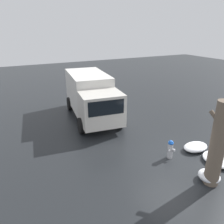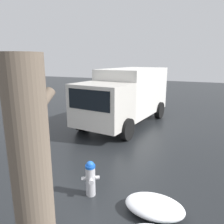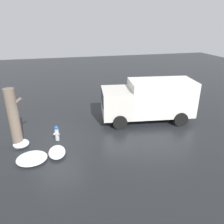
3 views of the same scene
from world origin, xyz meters
name	(u,v)px [view 3 (image 3 of 3)]	position (x,y,z in m)	size (l,w,h in m)	color
ground_plane	(58,140)	(0.00, 0.00, 0.00)	(60.00, 60.00, 0.00)	black
fire_hydrant	(57,133)	(0.00, 0.00, 0.45)	(0.36, 0.41, 0.88)	#B7B7BC
tree_trunk	(14,119)	(-2.03, -0.25, 1.65)	(0.83, 0.54, 3.27)	#6B5B4C
delivery_truck	(149,99)	(6.11, 1.33, 1.50)	(6.24, 3.14, 2.73)	beige
snow_pile_by_hydrant	(32,158)	(-1.24, -1.75, 0.13)	(1.47, 1.36, 0.25)	white
snow_pile_curbside	(57,152)	(-0.04, -1.55, 0.17)	(0.84, 1.27, 0.33)	white
snow_pile_by_tree	(21,144)	(-1.90, -0.30, 0.20)	(0.83, 0.79, 0.39)	white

